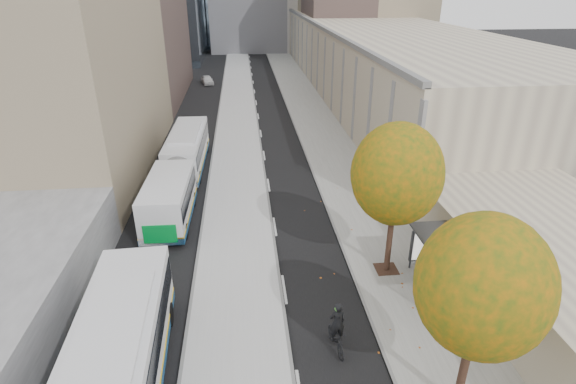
{
  "coord_description": "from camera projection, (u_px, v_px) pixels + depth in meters",
  "views": [
    {
      "loc": [
        -3.21,
        -5.15,
        13.21
      ],
      "look_at": [
        -0.92,
        17.44,
        2.5
      ],
      "focal_mm": 28.0,
      "sensor_mm": 36.0,
      "label": 1
    }
  ],
  "objects": [
    {
      "name": "distant_car",
      "position": [
        207.0,
        80.0,
        62.93
      ],
      "size": [
        2.12,
        3.69,
        1.18
      ],
      "primitive_type": "imported",
      "rotation": [
        0.0,
        0.0,
        0.22
      ],
      "color": "silver",
      "rests_on": "ground"
    },
    {
      "name": "tree_b",
      "position": [
        482.0,
        286.0,
        13.25
      ],
      "size": [
        4.0,
        4.0,
        6.97
      ],
      "color": "black",
      "rests_on": "sidewalk"
    },
    {
      "name": "cyclist",
      "position": [
        336.0,
        333.0,
        17.41
      ],
      "size": [
        0.77,
        1.82,
        2.26
      ],
      "rotation": [
        0.0,
        0.0,
        0.16
      ],
      "color": "black",
      "rests_on": "ground"
    },
    {
      "name": "bus_platform",
      "position": [
        237.0,
        137.0,
        41.67
      ],
      "size": [
        4.25,
        150.0,
        0.15
      ],
      "primitive_type": "cube",
      "color": "#B5B5B5",
      "rests_on": "ground"
    },
    {
      "name": "bus_shelter",
      "position": [
        450.0,
        253.0,
        20.01
      ],
      "size": [
        1.9,
        4.4,
        2.53
      ],
      "color": "#383A3F",
      "rests_on": "sidewalk"
    },
    {
      "name": "sidewalk",
      "position": [
        322.0,
        134.0,
        42.42
      ],
      "size": [
        4.75,
        150.0,
        0.08
      ],
      "primitive_type": "cube",
      "color": "gray",
      "rests_on": "ground"
    },
    {
      "name": "bus_far",
      "position": [
        181.0,
        167.0,
        31.07
      ],
      "size": [
        2.81,
        16.7,
        2.78
      ],
      "rotation": [
        0.0,
        0.0,
        -0.02
      ],
      "color": "silver",
      "rests_on": "ground"
    },
    {
      "name": "building_tan",
      "position": [
        365.0,
        48.0,
        67.86
      ],
      "size": [
        18.0,
        92.0,
        8.0
      ],
      "primitive_type": "cube",
      "color": "#A89A88",
      "rests_on": "ground"
    },
    {
      "name": "tree_c",
      "position": [
        397.0,
        174.0,
        20.35
      ],
      "size": [
        4.2,
        4.2,
        7.28
      ],
      "color": "black",
      "rests_on": "sidewalk"
    }
  ]
}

